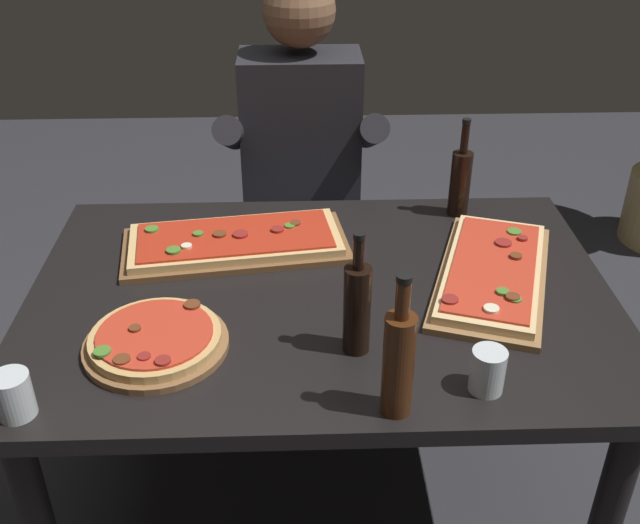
{
  "coord_description": "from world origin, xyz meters",
  "views": [
    {
      "loc": [
        -0.05,
        -1.48,
        1.73
      ],
      "look_at": [
        0.0,
        0.05,
        0.79
      ],
      "focal_mm": 41.64,
      "sensor_mm": 36.0,
      "label": 1
    }
  ],
  "objects_px": {
    "pizza_rectangular_front": "(235,242)",
    "diner_chair": "(302,217)",
    "seated_diner": "(301,165)",
    "wine_bottle_dark": "(357,306)",
    "oil_bottle_amber": "(399,360)",
    "dining_table": "(321,323)",
    "tumbler_near_camera": "(14,398)",
    "pizza_rectangular_left": "(493,273)",
    "pizza_round_far": "(156,341)",
    "tumbler_far_side": "(488,371)",
    "vinegar_bottle_green": "(460,181)"
  },
  "relations": [
    {
      "from": "tumbler_near_camera",
      "to": "tumbler_far_side",
      "type": "xyz_separation_m",
      "value": [
        0.91,
        0.04,
        0.01
      ]
    },
    {
      "from": "pizza_round_far",
      "to": "vinegar_bottle_green",
      "type": "xyz_separation_m",
      "value": [
        0.76,
        0.6,
        0.08
      ]
    },
    {
      "from": "dining_table",
      "to": "tumbler_near_camera",
      "type": "bearing_deg",
      "value": -145.64
    },
    {
      "from": "pizza_rectangular_front",
      "to": "diner_chair",
      "type": "xyz_separation_m",
      "value": [
        0.18,
        0.65,
        -0.27
      ]
    },
    {
      "from": "pizza_rectangular_front",
      "to": "diner_chair",
      "type": "height_order",
      "value": "diner_chair"
    },
    {
      "from": "pizza_rectangular_left",
      "to": "tumbler_near_camera",
      "type": "bearing_deg",
      "value": -156.53
    },
    {
      "from": "oil_bottle_amber",
      "to": "seated_diner",
      "type": "bearing_deg",
      "value": 98.18
    },
    {
      "from": "pizza_rectangular_left",
      "to": "vinegar_bottle_green",
      "type": "relative_size",
      "value": 2.09
    },
    {
      "from": "pizza_rectangular_front",
      "to": "vinegar_bottle_green",
      "type": "bearing_deg",
      "value": 16.02
    },
    {
      "from": "pizza_rectangular_left",
      "to": "oil_bottle_amber",
      "type": "distance_m",
      "value": 0.55
    },
    {
      "from": "pizza_round_far",
      "to": "vinegar_bottle_green",
      "type": "distance_m",
      "value": 0.97
    },
    {
      "from": "diner_chair",
      "to": "pizza_rectangular_front",
      "type": "bearing_deg",
      "value": -105.5
    },
    {
      "from": "pizza_round_far",
      "to": "seated_diner",
      "type": "height_order",
      "value": "seated_diner"
    },
    {
      "from": "wine_bottle_dark",
      "to": "seated_diner",
      "type": "relative_size",
      "value": 0.21
    },
    {
      "from": "dining_table",
      "to": "diner_chair",
      "type": "height_order",
      "value": "diner_chair"
    },
    {
      "from": "pizza_rectangular_front",
      "to": "vinegar_bottle_green",
      "type": "height_order",
      "value": "vinegar_bottle_green"
    },
    {
      "from": "dining_table",
      "to": "seated_diner",
      "type": "distance_m",
      "value": 0.74
    },
    {
      "from": "pizza_rectangular_front",
      "to": "seated_diner",
      "type": "height_order",
      "value": "seated_diner"
    },
    {
      "from": "pizza_rectangular_left",
      "to": "dining_table",
      "type": "bearing_deg",
      "value": -175.19
    },
    {
      "from": "tumbler_near_camera",
      "to": "pizza_round_far",
      "type": "bearing_deg",
      "value": 39.94
    },
    {
      "from": "tumbler_near_camera",
      "to": "seated_diner",
      "type": "xyz_separation_m",
      "value": [
        0.56,
        1.14,
        -0.04
      ]
    },
    {
      "from": "dining_table",
      "to": "diner_chair",
      "type": "relative_size",
      "value": 1.61
    },
    {
      "from": "dining_table",
      "to": "seated_diner",
      "type": "xyz_separation_m",
      "value": [
        -0.04,
        0.74,
        0.1
      ]
    },
    {
      "from": "dining_table",
      "to": "pizza_rectangular_front",
      "type": "bearing_deg",
      "value": 136.24
    },
    {
      "from": "dining_table",
      "to": "seated_diner",
      "type": "bearing_deg",
      "value": 92.89
    },
    {
      "from": "dining_table",
      "to": "pizza_rectangular_front",
      "type": "height_order",
      "value": "pizza_rectangular_front"
    },
    {
      "from": "pizza_rectangular_left",
      "to": "vinegar_bottle_green",
      "type": "distance_m",
      "value": 0.36
    },
    {
      "from": "vinegar_bottle_green",
      "to": "tumbler_far_side",
      "type": "xyz_separation_m",
      "value": [
        -0.09,
        -0.75,
        -0.06
      ]
    },
    {
      "from": "oil_bottle_amber",
      "to": "wine_bottle_dark",
      "type": "bearing_deg",
      "value": 107.84
    },
    {
      "from": "tumbler_near_camera",
      "to": "seated_diner",
      "type": "height_order",
      "value": "seated_diner"
    },
    {
      "from": "seated_diner",
      "to": "wine_bottle_dark",
      "type": "bearing_deg",
      "value": -83.82
    },
    {
      "from": "pizza_rectangular_front",
      "to": "wine_bottle_dark",
      "type": "xyz_separation_m",
      "value": [
        0.28,
        -0.43,
        0.09
      ]
    },
    {
      "from": "oil_bottle_amber",
      "to": "tumbler_near_camera",
      "type": "bearing_deg",
      "value": 178.95
    },
    {
      "from": "pizza_rectangular_left",
      "to": "oil_bottle_amber",
      "type": "xyz_separation_m",
      "value": [
        -0.29,
        -0.45,
        0.1
      ]
    },
    {
      "from": "diner_chair",
      "to": "wine_bottle_dark",
      "type": "bearing_deg",
      "value": -84.5
    },
    {
      "from": "dining_table",
      "to": "pizza_rectangular_left",
      "type": "relative_size",
      "value": 2.36
    },
    {
      "from": "oil_bottle_amber",
      "to": "seated_diner",
      "type": "distance_m",
      "value": 1.17
    },
    {
      "from": "pizza_rectangular_front",
      "to": "oil_bottle_amber",
      "type": "xyz_separation_m",
      "value": [
        0.35,
        -0.63,
        0.1
      ]
    },
    {
      "from": "vinegar_bottle_green",
      "to": "dining_table",
      "type": "bearing_deg",
      "value": -136.3
    },
    {
      "from": "oil_bottle_amber",
      "to": "pizza_round_far",
      "type": "bearing_deg",
      "value": 156.92
    },
    {
      "from": "wine_bottle_dark",
      "to": "seated_diner",
      "type": "bearing_deg",
      "value": 96.18
    },
    {
      "from": "pizza_round_far",
      "to": "tumbler_far_side",
      "type": "height_order",
      "value": "tumbler_far_side"
    },
    {
      "from": "pizza_round_far",
      "to": "oil_bottle_amber",
      "type": "bearing_deg",
      "value": -23.08
    },
    {
      "from": "oil_bottle_amber",
      "to": "vinegar_bottle_green",
      "type": "height_order",
      "value": "oil_bottle_amber"
    },
    {
      "from": "pizza_round_far",
      "to": "seated_diner",
      "type": "bearing_deg",
      "value": 71.15
    },
    {
      "from": "seated_diner",
      "to": "oil_bottle_amber",
      "type": "bearing_deg",
      "value": -81.82
    },
    {
      "from": "oil_bottle_amber",
      "to": "seated_diner",
      "type": "relative_size",
      "value": 0.23
    },
    {
      "from": "pizza_rectangular_left",
      "to": "tumbler_near_camera",
      "type": "height_order",
      "value": "tumbler_near_camera"
    },
    {
      "from": "seated_diner",
      "to": "pizza_rectangular_front",
      "type": "bearing_deg",
      "value": -108.8
    },
    {
      "from": "pizza_round_far",
      "to": "tumbler_far_side",
      "type": "relative_size",
      "value": 3.33
    }
  ]
}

